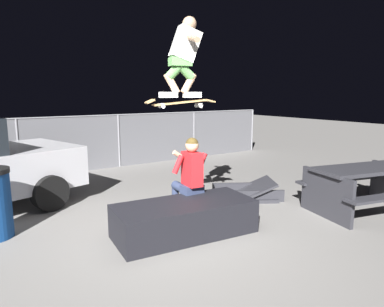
{
  "coord_description": "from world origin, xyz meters",
  "views": [
    {
      "loc": [
        -2.25,
        -3.77,
        1.93
      ],
      "look_at": [
        0.54,
        0.36,
        1.06
      ],
      "focal_mm": 32.32,
      "sensor_mm": 36.0,
      "label": 1
    }
  ],
  "objects_px": {
    "person_sitting_on_ledge": "(189,175)",
    "kicker_ramp": "(247,194)",
    "picnic_table_back": "(365,182)",
    "ledge_box_main": "(185,219)",
    "skateboard": "(180,103)",
    "skater_airborne": "(184,54)"
  },
  "relations": [
    {
      "from": "person_sitting_on_ledge",
      "to": "kicker_ramp",
      "type": "relative_size",
      "value": 1.04
    },
    {
      "from": "person_sitting_on_ledge",
      "to": "picnic_table_back",
      "type": "height_order",
      "value": "person_sitting_on_ledge"
    },
    {
      "from": "ledge_box_main",
      "to": "picnic_table_back",
      "type": "bearing_deg",
      "value": -16.23
    },
    {
      "from": "skateboard",
      "to": "kicker_ramp",
      "type": "xyz_separation_m",
      "value": [
        1.66,
        0.33,
        -1.72
      ]
    },
    {
      "from": "person_sitting_on_ledge",
      "to": "picnic_table_back",
      "type": "xyz_separation_m",
      "value": [
        2.59,
        -1.29,
        -0.21
      ]
    },
    {
      "from": "skateboard",
      "to": "skater_airborne",
      "type": "distance_m",
      "value": 0.69
    },
    {
      "from": "skateboard",
      "to": "picnic_table_back",
      "type": "relative_size",
      "value": 0.53
    },
    {
      "from": "skater_airborne",
      "to": "picnic_table_back",
      "type": "height_order",
      "value": "skater_airborne"
    },
    {
      "from": "ledge_box_main",
      "to": "person_sitting_on_ledge",
      "type": "bearing_deg",
      "value": 50.57
    },
    {
      "from": "person_sitting_on_ledge",
      "to": "skateboard",
      "type": "distance_m",
      "value": 1.09
    },
    {
      "from": "ledge_box_main",
      "to": "kicker_ramp",
      "type": "xyz_separation_m",
      "value": [
        1.88,
        0.78,
        -0.16
      ]
    },
    {
      "from": "ledge_box_main",
      "to": "kicker_ramp",
      "type": "distance_m",
      "value": 2.04
    },
    {
      "from": "skateboard",
      "to": "skater_airborne",
      "type": "bearing_deg",
      "value": -14.48
    },
    {
      "from": "picnic_table_back",
      "to": "skater_airborne",
      "type": "bearing_deg",
      "value": 154.28
    },
    {
      "from": "person_sitting_on_ledge",
      "to": "skater_airborne",
      "type": "bearing_deg",
      "value": -179.0
    },
    {
      "from": "skater_airborne",
      "to": "picnic_table_back",
      "type": "relative_size",
      "value": 0.57
    },
    {
      "from": "ledge_box_main",
      "to": "person_sitting_on_ledge",
      "type": "relative_size",
      "value": 1.48
    },
    {
      "from": "ledge_box_main",
      "to": "picnic_table_back",
      "type": "xyz_separation_m",
      "value": [
        2.94,
        -0.86,
        0.27
      ]
    },
    {
      "from": "skateboard",
      "to": "ledge_box_main",
      "type": "bearing_deg",
      "value": -116.32
    },
    {
      "from": "kicker_ramp",
      "to": "ledge_box_main",
      "type": "bearing_deg",
      "value": -157.64
    },
    {
      "from": "picnic_table_back",
      "to": "skateboard",
      "type": "bearing_deg",
      "value": 154.49
    },
    {
      "from": "ledge_box_main",
      "to": "skater_airborne",
      "type": "height_order",
      "value": "skater_airborne"
    }
  ]
}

